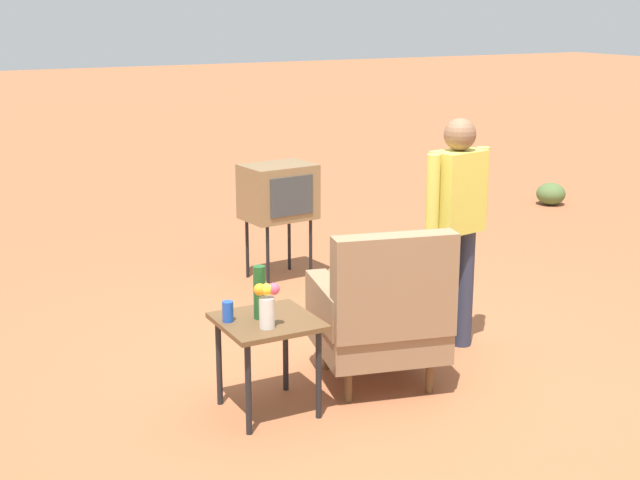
{
  "coord_description": "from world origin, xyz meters",
  "views": [
    {
      "loc": [
        2.98,
        4.63,
        2.38
      ],
      "look_at": [
        -0.05,
        -1.12,
        0.65
      ],
      "focal_mm": 49.98,
      "sensor_mm": 36.0,
      "label": 1
    }
  ],
  "objects_px": {
    "tv_on_stand": "(278,193)",
    "flower_vase": "(267,303)",
    "person_standing": "(457,220)",
    "bottle_wine_green": "(259,292)",
    "armchair": "(382,313)",
    "soda_can_blue": "(228,312)",
    "side_table": "(267,333)"
  },
  "relations": [
    {
      "from": "armchair",
      "to": "flower_vase",
      "type": "relative_size",
      "value": 4.0
    },
    {
      "from": "bottle_wine_green",
      "to": "flower_vase",
      "type": "bearing_deg",
      "value": 80.35
    },
    {
      "from": "armchair",
      "to": "bottle_wine_green",
      "type": "distance_m",
      "value": 0.85
    },
    {
      "from": "side_table",
      "to": "soda_can_blue",
      "type": "xyz_separation_m",
      "value": [
        0.22,
        -0.07,
        0.14
      ]
    },
    {
      "from": "armchair",
      "to": "tv_on_stand",
      "type": "xyz_separation_m",
      "value": [
        -0.42,
        -2.41,
        0.28
      ]
    },
    {
      "from": "side_table",
      "to": "flower_vase",
      "type": "relative_size",
      "value": 2.21
    },
    {
      "from": "armchair",
      "to": "side_table",
      "type": "distance_m",
      "value": 0.79
    },
    {
      "from": "side_table",
      "to": "bottle_wine_green",
      "type": "relative_size",
      "value": 1.83
    },
    {
      "from": "armchair",
      "to": "tv_on_stand",
      "type": "height_order",
      "value": "armchair"
    },
    {
      "from": "soda_can_blue",
      "to": "flower_vase",
      "type": "bearing_deg",
      "value": 128.45
    },
    {
      "from": "side_table",
      "to": "flower_vase",
      "type": "bearing_deg",
      "value": 65.57
    },
    {
      "from": "side_table",
      "to": "tv_on_stand",
      "type": "bearing_deg",
      "value": -116.67
    },
    {
      "from": "bottle_wine_green",
      "to": "soda_can_blue",
      "type": "bearing_deg",
      "value": -10.98
    },
    {
      "from": "tv_on_stand",
      "to": "flower_vase",
      "type": "relative_size",
      "value": 3.89
    },
    {
      "from": "armchair",
      "to": "soda_can_blue",
      "type": "distance_m",
      "value": 1.02
    },
    {
      "from": "person_standing",
      "to": "flower_vase",
      "type": "bearing_deg",
      "value": 15.21
    },
    {
      "from": "side_table",
      "to": "tv_on_stand",
      "type": "distance_m",
      "value": 2.7
    },
    {
      "from": "bottle_wine_green",
      "to": "soda_can_blue",
      "type": "height_order",
      "value": "bottle_wine_green"
    },
    {
      "from": "bottle_wine_green",
      "to": "flower_vase",
      "type": "xyz_separation_m",
      "value": [
        0.03,
        0.16,
        -0.01
      ]
    },
    {
      "from": "bottle_wine_green",
      "to": "armchair",
      "type": "bearing_deg",
      "value": 176.47
    },
    {
      "from": "tv_on_stand",
      "to": "soda_can_blue",
      "type": "xyz_separation_m",
      "value": [
        1.42,
        2.32,
        -0.14
      ]
    },
    {
      "from": "person_standing",
      "to": "soda_can_blue",
      "type": "relative_size",
      "value": 13.44
    },
    {
      "from": "armchair",
      "to": "person_standing",
      "type": "height_order",
      "value": "person_standing"
    },
    {
      "from": "soda_can_blue",
      "to": "bottle_wine_green",
      "type": "bearing_deg",
      "value": 169.02
    },
    {
      "from": "soda_can_blue",
      "to": "flower_vase",
      "type": "relative_size",
      "value": 0.46
    },
    {
      "from": "tv_on_stand",
      "to": "flower_vase",
      "type": "xyz_separation_m",
      "value": [
        1.26,
        2.52,
        -0.05
      ]
    },
    {
      "from": "armchair",
      "to": "side_table",
      "type": "bearing_deg",
      "value": -1.02
    },
    {
      "from": "armchair",
      "to": "side_table",
      "type": "height_order",
      "value": "armchair"
    },
    {
      "from": "armchair",
      "to": "bottle_wine_green",
      "type": "height_order",
      "value": "armchair"
    },
    {
      "from": "tv_on_stand",
      "to": "person_standing",
      "type": "relative_size",
      "value": 0.63
    },
    {
      "from": "tv_on_stand",
      "to": "person_standing",
      "type": "xyz_separation_m",
      "value": [
        -0.38,
        2.08,
        0.16
      ]
    },
    {
      "from": "flower_vase",
      "to": "side_table",
      "type": "bearing_deg",
      "value": -114.43
    }
  ]
}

